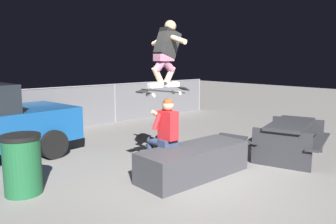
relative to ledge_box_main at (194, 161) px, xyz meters
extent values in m
plane|color=slate|center=(-0.20, -0.19, -0.27)|extent=(40.00, 40.00, 0.00)
cube|color=#38383D|center=(0.00, 0.00, 0.00)|extent=(2.09, 0.78, 0.53)
cube|color=#2D3856|center=(-0.30, 0.34, 0.33)|extent=(0.32, 0.20, 0.12)
cube|color=red|center=(-0.30, 0.34, 0.64)|extent=(0.20, 0.34, 0.50)
sphere|color=tan|center=(-0.30, 0.34, 0.99)|extent=(0.20, 0.20, 0.20)
sphere|color=brown|center=(-0.30, 0.34, 1.01)|extent=(0.19, 0.19, 0.19)
cylinder|color=red|center=(-0.50, 0.40, 0.71)|extent=(0.19, 0.08, 0.29)
cylinder|color=tan|center=(-0.42, 0.50, 0.81)|extent=(0.24, 0.07, 0.19)
cylinder|color=red|center=(-0.10, 0.40, 0.71)|extent=(0.19, 0.08, 0.29)
cylinder|color=tan|center=(-0.18, 0.50, 0.81)|extent=(0.24, 0.07, 0.19)
cylinder|color=#2D3856|center=(-0.39, 0.54, 0.31)|extent=(0.14, 0.40, 0.14)
cylinder|color=#2D3856|center=(-0.39, 0.74, 0.02)|extent=(0.11, 0.11, 0.49)
cube|color=#2D9E66|center=(-0.39, 0.79, -0.23)|extent=(0.10, 0.26, 0.08)
cylinder|color=#2D3856|center=(-0.21, 0.54, 0.31)|extent=(0.14, 0.40, 0.14)
cylinder|color=#2D3856|center=(-0.21, 0.74, 0.02)|extent=(0.11, 0.11, 0.49)
cube|color=#2D9E66|center=(-0.21, 0.79, -0.23)|extent=(0.10, 0.26, 0.08)
cube|color=black|center=(-0.35, 0.40, 1.23)|extent=(0.81, 0.24, 0.12)
cube|color=black|center=(0.10, 0.37, 1.25)|extent=(0.13, 0.21, 0.07)
cube|color=black|center=(-0.80, 0.42, 1.25)|extent=(0.13, 0.21, 0.04)
cube|color=#99999E|center=(-0.07, 0.38, 1.20)|extent=(0.07, 0.16, 0.04)
cylinder|color=white|center=(-0.06, 0.47, 1.18)|extent=(0.06, 0.03, 0.05)
cylinder|color=white|center=(-0.07, 0.29, 1.18)|extent=(0.06, 0.03, 0.05)
cube|color=#99999E|center=(-0.63, 0.41, 1.20)|extent=(0.07, 0.16, 0.04)
cylinder|color=white|center=(-0.62, 0.50, 1.18)|extent=(0.06, 0.03, 0.05)
cylinder|color=white|center=(-0.63, 0.32, 1.18)|extent=(0.06, 0.03, 0.05)
cube|color=white|center=(-0.17, 0.39, 1.34)|extent=(0.27, 0.11, 0.08)
cube|color=white|center=(-0.53, 0.41, 1.34)|extent=(0.27, 0.11, 0.08)
cylinder|color=tan|center=(-0.22, 0.39, 1.50)|extent=(0.24, 0.11, 0.31)
cylinder|color=#875169|center=(-0.29, 0.39, 1.70)|extent=(0.34, 0.15, 0.33)
cylinder|color=tan|center=(-0.47, 0.40, 1.50)|extent=(0.24, 0.11, 0.31)
cylinder|color=#875169|center=(-0.40, 0.40, 1.70)|extent=(0.34, 0.15, 0.33)
cube|color=#875169|center=(-0.35, 0.40, 1.80)|extent=(0.31, 0.22, 0.12)
cube|color=black|center=(-0.27, 0.39, 2.04)|extent=(0.46, 0.24, 0.52)
sphere|color=tan|center=(-0.21, 0.39, 2.32)|extent=(0.20, 0.20, 0.20)
cylinder|color=tan|center=(-0.23, 0.61, 2.10)|extent=(0.10, 0.45, 0.19)
cylinder|color=tan|center=(-0.26, 0.17, 2.10)|extent=(0.10, 0.45, 0.19)
cube|color=#28282D|center=(1.89, 0.83, -0.24)|extent=(1.09, 0.90, 0.06)
cube|color=#28282D|center=(1.89, 0.83, -0.19)|extent=(1.05, 0.90, 0.32)
cube|color=#28282D|center=(1.89, 1.19, -0.19)|extent=(0.86, 0.21, 0.15)
cube|color=#28282D|center=(1.89, 0.47, -0.19)|extent=(0.86, 0.21, 0.15)
cube|color=#28282D|center=(2.30, -0.54, 0.45)|extent=(1.83, 1.16, 0.06)
cube|color=#28282D|center=(2.14, -0.02, 0.15)|extent=(1.70, 0.72, 0.04)
cube|color=#28282D|center=(2.46, -1.07, 0.15)|extent=(1.70, 0.72, 0.04)
cube|color=#28282D|center=(3.03, -0.32, 0.09)|extent=(0.38, 1.07, 0.72)
cube|color=#28282D|center=(1.56, -0.77, 0.09)|extent=(0.38, 1.07, 0.72)
cylinder|color=#19512D|center=(-2.50, 1.19, 0.16)|extent=(0.55, 0.55, 0.86)
cylinder|color=black|center=(-2.50, 1.19, 0.62)|extent=(0.58, 0.58, 0.06)
cylinder|color=slate|center=(1.80, 5.29, 0.35)|extent=(0.05, 0.05, 1.23)
cylinder|color=slate|center=(5.80, 5.29, 0.35)|extent=(0.05, 0.05, 1.23)
cylinder|color=slate|center=(-0.20, 5.29, 0.97)|extent=(12.00, 0.04, 0.04)
cube|color=#59595E|center=(-0.20, 5.29, 0.35)|extent=(12.00, 0.01, 1.23)
cylinder|color=black|center=(-1.61, 4.36, 0.03)|extent=(0.62, 0.29, 0.60)
cylinder|color=black|center=(-1.40, 2.68, 0.03)|extent=(0.62, 0.29, 0.60)
camera|label=1|loc=(-4.08, -3.91, 1.77)|focal=35.72mm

